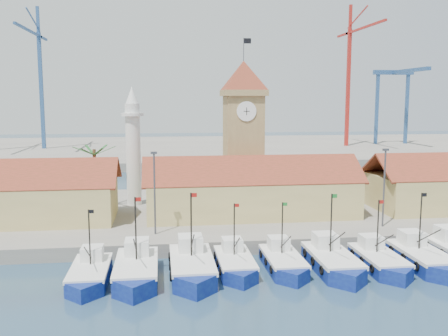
{
  "coord_description": "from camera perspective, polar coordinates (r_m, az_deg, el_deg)",
  "views": [
    {
      "loc": [
        -11.34,
        -41.31,
        16.02
      ],
      "look_at": [
        -3.69,
        18.0,
        7.8
      ],
      "focal_mm": 40.0,
      "sensor_mm": 36.0,
      "label": 1
    }
  ],
  "objects": [
    {
      "name": "clock_tower",
      "position": [
        68.37,
        2.21,
        4.42
      ],
      "size": [
        5.8,
        5.8,
        22.7
      ],
      "color": "#A48954",
      "rests_on": "quay"
    },
    {
      "name": "boat_7",
      "position": [
        52.33,
        21.82,
        -9.68
      ],
      "size": [
        3.63,
        9.96,
        7.53
      ],
      "color": "navy",
      "rests_on": "ground"
    },
    {
      "name": "gantry",
      "position": [
        165.19,
        19.24,
        8.79
      ],
      "size": [
        13.0,
        22.0,
        23.2
      ],
      "color": "#2B5083",
      "rests_on": "terminal"
    },
    {
      "name": "quay",
      "position": [
        68.02,
        2.44,
        -5.15
      ],
      "size": [
        140.0,
        32.0,
        1.5
      ],
      "primitive_type": "cube",
      "color": "gray",
      "rests_on": "ground"
    },
    {
      "name": "palm_tree",
      "position": [
        68.56,
        -14.53,
        -0.62
      ],
      "size": [
        5.6,
        5.03,
        8.39
      ],
      "color": "brown",
      "rests_on": "quay"
    },
    {
      "name": "boat_0",
      "position": [
        46.31,
        -15.12,
        -11.77
      ],
      "size": [
        3.28,
        8.99,
        6.8
      ],
      "color": "navy",
      "rests_on": "ground"
    },
    {
      "name": "boat_3",
      "position": [
        47.49,
        1.31,
        -11.0
      ],
      "size": [
        3.25,
        8.9,
        6.74
      ],
      "color": "navy",
      "rests_on": "ground"
    },
    {
      "name": "lamp_posts",
      "position": [
        55.44,
        5.09,
        -2.12
      ],
      "size": [
        80.7,
        0.25,
        9.03
      ],
      "color": "#3F3F44",
      "rests_on": "quay"
    },
    {
      "name": "boat_6",
      "position": [
        50.37,
        17.42,
        -10.23
      ],
      "size": [
        3.34,
        9.16,
        6.93
      ],
      "color": "navy",
      "rests_on": "ground"
    },
    {
      "name": "boat_5",
      "position": [
        48.75,
        12.39,
        -10.57
      ],
      "size": [
        3.69,
        10.1,
        7.64
      ],
      "color": "navy",
      "rests_on": "ground"
    },
    {
      "name": "boat_2",
      "position": [
        46.25,
        -3.65,
        -11.36
      ],
      "size": [
        3.89,
        10.64,
        8.05
      ],
      "color": "navy",
      "rests_on": "ground"
    },
    {
      "name": "crane_blue_near",
      "position": [
        151.57,
        -20.39,
        10.45
      ],
      "size": [
        1.0,
        34.02,
        39.83
      ],
      "color": "#2B5083",
      "rests_on": "terminal"
    },
    {
      "name": "boat_1",
      "position": [
        45.97,
        -10.0,
        -11.62
      ],
      "size": [
        3.77,
        10.34,
        7.82
      ],
      "color": "navy",
      "rests_on": "ground"
    },
    {
      "name": "crane_red_right",
      "position": [
        155.68,
        14.28,
        11.02
      ],
      "size": [
        1.0,
        34.05,
        41.82
      ],
      "color": "#AF211A",
      "rests_on": "terminal"
    },
    {
      "name": "ground",
      "position": [
        45.74,
        7.68,
        -12.75
      ],
      "size": [
        400.0,
        400.0,
        0.0
      ],
      "primitive_type": "plane",
      "color": "#1B3749",
      "rests_on": "ground"
    },
    {
      "name": "terminal",
      "position": [
        152.48,
        -3.05,
        2.16
      ],
      "size": [
        240.0,
        80.0,
        2.0
      ],
      "primitive_type": "cube",
      "color": "gray",
      "rests_on": "ground"
    },
    {
      "name": "minaret",
      "position": [
        69.69,
        -10.34,
        2.52
      ],
      "size": [
        3.0,
        3.0,
        16.3
      ],
      "color": "silver",
      "rests_on": "quay"
    },
    {
      "name": "hall_center",
      "position": [
        63.5,
        3.07,
        -3.11
      ],
      "size": [
        27.04,
        10.13,
        7.61
      ],
      "color": "tan",
      "rests_on": "quay"
    },
    {
      "name": "boat_4",
      "position": [
        48.2,
        6.85,
        -10.76
      ],
      "size": [
        3.26,
        8.94,
        6.77
      ],
      "color": "navy",
      "rests_on": "ground"
    }
  ]
}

